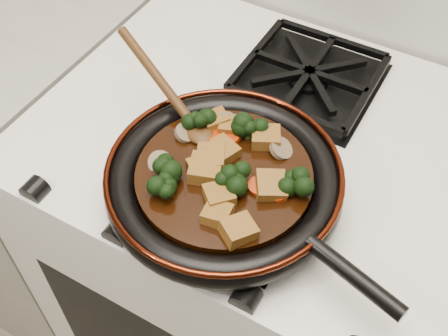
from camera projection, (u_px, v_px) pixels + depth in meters
The scene contains 34 objects.
stove at pixel (259, 272), 1.25m from camera, with size 0.76×0.60×0.90m, color white.
burner_grate_front at pixel (230, 187), 0.81m from camera, with size 0.23×0.23×0.03m, color black, non-canonical shape.
burner_grate_back at pixel (309, 76), 0.97m from camera, with size 0.23×0.23×0.03m, color black, non-canonical shape.
skillet at pixel (225, 181), 0.78m from camera, with size 0.45×0.33×0.05m.
braising_sauce at pixel (224, 178), 0.78m from camera, with size 0.25×0.25×0.02m, color black.
tofu_cube_0 at pixel (205, 170), 0.77m from camera, with size 0.04×0.04×0.02m, color brown.
tofu_cube_1 at pixel (216, 121), 0.83m from camera, with size 0.04×0.03×0.02m, color brown.
tofu_cube_2 at pixel (232, 127), 0.82m from camera, with size 0.03×0.03×0.02m, color brown.
tofu_cube_3 at pixel (201, 169), 0.77m from camera, with size 0.04×0.03×0.02m, color brown.
tofu_cube_4 at pixel (238, 230), 0.70m from camera, with size 0.04×0.04×0.02m, color brown.
tofu_cube_5 at pixel (217, 215), 0.72m from camera, with size 0.04×0.03×0.02m, color brown.
tofu_cube_6 at pixel (271, 186), 0.75m from camera, with size 0.04×0.04×0.02m, color brown.
tofu_cube_7 at pixel (221, 152), 0.79m from camera, with size 0.04×0.04×0.02m, color brown.
tofu_cube_8 at pixel (211, 158), 0.78m from camera, with size 0.04×0.04×0.02m, color brown.
tofu_cube_9 at pixel (219, 196), 0.74m from camera, with size 0.04×0.04×0.02m, color brown.
tofu_cube_10 at pixel (266, 138), 0.80m from camera, with size 0.04×0.04×0.02m, color brown.
broccoli_floret_0 at pixel (163, 188), 0.75m from camera, with size 0.06×0.06×0.05m, color black, non-canonical shape.
broccoli_floret_1 at pixel (248, 131), 0.81m from camera, with size 0.06×0.06×0.05m, color black, non-canonical shape.
broccoli_floret_2 at pixel (197, 122), 0.82m from camera, with size 0.06×0.06×0.06m, color black, non-canonical shape.
broccoli_floret_3 at pixel (235, 181), 0.75m from camera, with size 0.06×0.06×0.06m, color black, non-canonical shape.
broccoli_floret_4 at pixel (172, 169), 0.76m from camera, with size 0.06×0.06×0.06m, color black, non-canonical shape.
broccoli_floret_5 at pixel (296, 185), 0.75m from camera, with size 0.06×0.06×0.05m, color black, non-canonical shape.
carrot_coin_0 at pixel (214, 137), 0.81m from camera, with size 0.03×0.03×0.01m, color #B72C05.
carrot_coin_1 at pixel (279, 193), 0.74m from camera, with size 0.03×0.03×0.01m, color #B72C05.
carrot_coin_2 at pixel (221, 129), 0.82m from camera, with size 0.03×0.03×0.01m, color #B72C05.
carrot_coin_3 at pixel (259, 186), 0.75m from camera, with size 0.03×0.03×0.01m, color #B72C05.
carrot_coin_4 at pixel (206, 166), 0.77m from camera, with size 0.03×0.03×0.01m, color #B72C05.
carrot_coin_5 at pixel (231, 136), 0.81m from camera, with size 0.03×0.03×0.01m, color #B72C05.
mushroom_slice_0 at pixel (226, 123), 0.82m from camera, with size 0.04×0.04×0.01m, color #796146.
mushroom_slice_1 at pixel (281, 149), 0.79m from camera, with size 0.04×0.04×0.01m, color #796146.
mushroom_slice_2 at pixel (269, 137), 0.81m from camera, with size 0.04×0.04×0.01m, color #796146.
mushroom_slice_3 at pixel (160, 162), 0.78m from camera, with size 0.03×0.03×0.01m, color #796146.
mushroom_slice_4 at pixel (185, 133), 0.81m from camera, with size 0.03×0.03×0.01m, color #796146.
wooden_spoon at pixel (178, 104), 0.83m from camera, with size 0.13×0.07×0.20m.
Camera 1 is at (0.24, 1.11, 1.56)m, focal length 45.00 mm.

